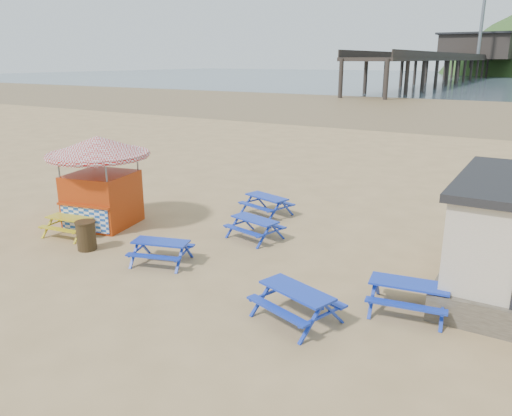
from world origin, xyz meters
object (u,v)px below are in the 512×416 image
Objects in this scene: picnic_table_blue_a at (255,229)px; litter_bin at (86,235)px; picnic_table_yellow at (70,226)px; picnic_table_blue_b at (267,205)px; ice_cream_kiosk at (100,170)px.

picnic_table_blue_a is 5.64m from litter_bin.
picnic_table_blue_a is at bearing 41.60° from litter_bin.
picnic_table_yellow is 1.86× the size of litter_bin.
picnic_table_blue_a is 0.93× the size of picnic_table_blue_b.
ice_cream_kiosk reaches higher than picnic_table_blue_a.
picnic_table_yellow is 2.33m from ice_cream_kiosk.
litter_bin is at bearing -100.12° from picnic_table_blue_b.
picnic_table_yellow is at bearing -104.87° from ice_cream_kiosk.
litter_bin is at bearing -125.03° from picnic_table_blue_a.
ice_cream_kiosk is at bearing 79.12° from picnic_table_yellow.
picnic_table_yellow is 0.41× the size of ice_cream_kiosk.
ice_cream_kiosk is (0.08, 1.50, 1.78)m from picnic_table_yellow.
litter_bin reaches higher than picnic_table_yellow.
ice_cream_kiosk is 3.08m from litter_bin.
picnic_table_blue_b is 0.48× the size of ice_cream_kiosk.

